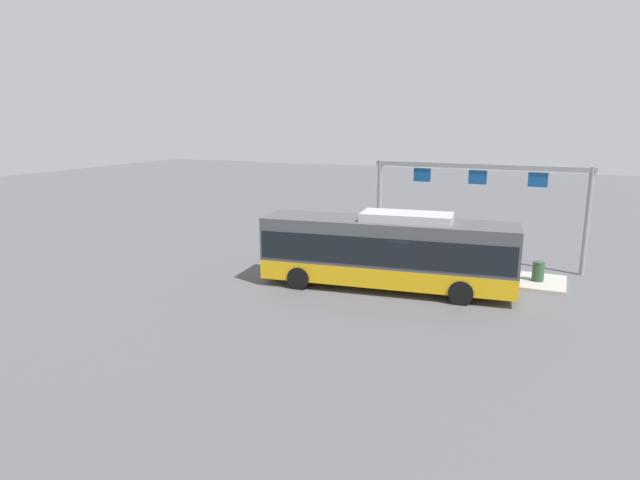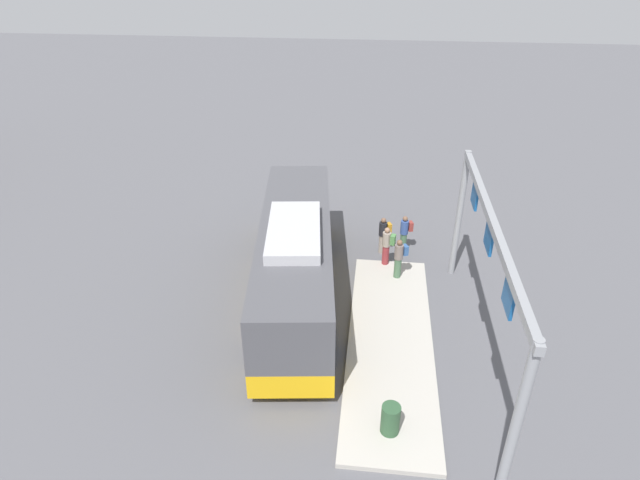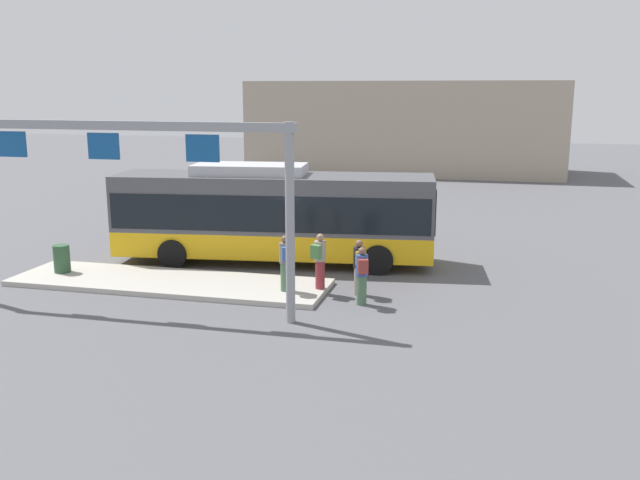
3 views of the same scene
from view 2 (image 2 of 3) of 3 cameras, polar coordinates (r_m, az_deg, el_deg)
ground_plane at (r=20.16m, az=-2.52°, el=-6.08°), size 120.00×120.00×0.00m
platform_curb at (r=18.11m, az=7.62°, el=-10.87°), size 10.00×2.80×0.16m
bus_main at (r=19.15m, az=-2.64°, el=-1.69°), size 11.22×3.85×3.46m
person_boarding at (r=22.83m, az=9.16°, el=0.80°), size 0.45×0.59×1.67m
person_waiting_near at (r=21.48m, az=7.27°, el=-0.52°), size 0.43×0.58×1.67m
person_waiting_mid at (r=22.57m, az=6.88°, el=0.62°), size 0.48×0.60×1.67m
person_waiting_far at (r=20.71m, az=8.57°, el=-1.87°), size 0.51×0.60×1.67m
platform_sign_gantry at (r=15.85m, az=17.47°, el=-1.94°), size 10.72×0.24×5.20m
trash_bin at (r=15.02m, az=7.64°, el=-18.68°), size 0.52×0.52×0.90m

